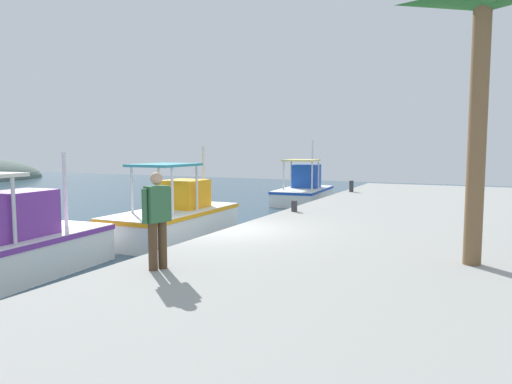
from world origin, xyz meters
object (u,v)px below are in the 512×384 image
mooring_bollard_fourth (351,186)px  fishing_boat_fourth (304,191)px  palm_tree (485,19)px  fishing_boat_third (175,218)px  mooring_bollard_third (294,206)px  fisherman_standing (157,216)px

mooring_bollard_fourth → fishing_boat_fourth: bearing=69.3°
mooring_bollard_fourth → palm_tree: 15.01m
fishing_boat_third → palm_tree: size_ratio=1.00×
fishing_boat_fourth → palm_tree: 17.28m
mooring_bollard_third → mooring_bollard_fourth: mooring_bollard_fourth is taller
fisherman_standing → palm_tree: (2.79, -5.09, 3.47)m
fisherman_standing → palm_tree: size_ratio=0.33×
fishing_boat_fourth → fishing_boat_third: bearing=177.6°
fisherman_standing → mooring_bollard_third: 8.23m
fishing_boat_fourth → fisherman_standing: bearing=-168.9°
fishing_boat_third → fishing_boat_fourth: (11.21, -0.47, -0.01)m
mooring_bollard_fourth → fishing_boat_third: bearing=161.9°
fishing_boat_third → palm_tree: 10.50m
mooring_bollard_third → fishing_boat_fourth: bearing=17.6°
fishing_boat_third → mooring_bollard_third: fishing_boat_third is taller
fishing_boat_fourth → fisherman_standing: (-17.15, -3.36, 1.09)m
mooring_bollard_third → mooring_bollard_fourth: (7.90, 0.00, 0.09)m
fishing_boat_fourth → fisherman_standing: fishing_boat_fourth is taller
fishing_boat_third → mooring_bollard_fourth: fishing_boat_third is taller
palm_tree → mooring_bollard_third: bearing=46.1°
fishing_boat_third → mooring_bollard_fourth: size_ratio=9.51×
mooring_bollard_fourth → palm_tree: size_ratio=0.10×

